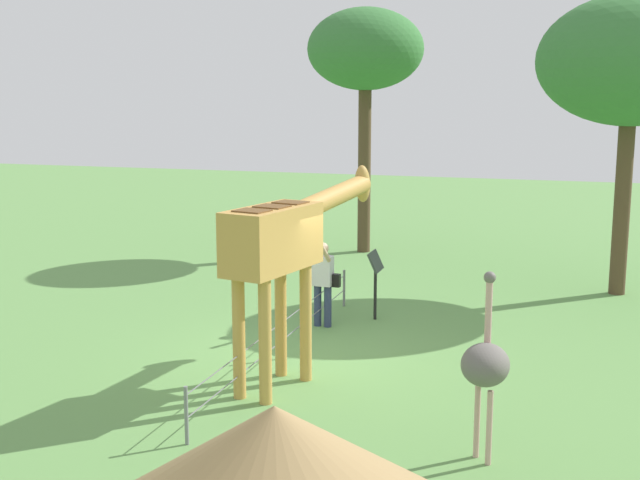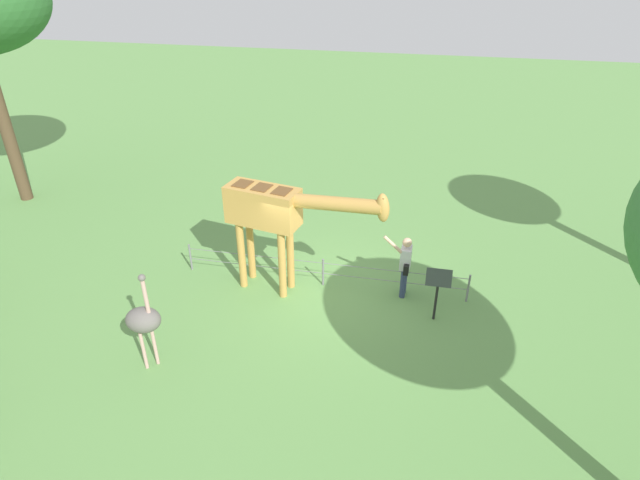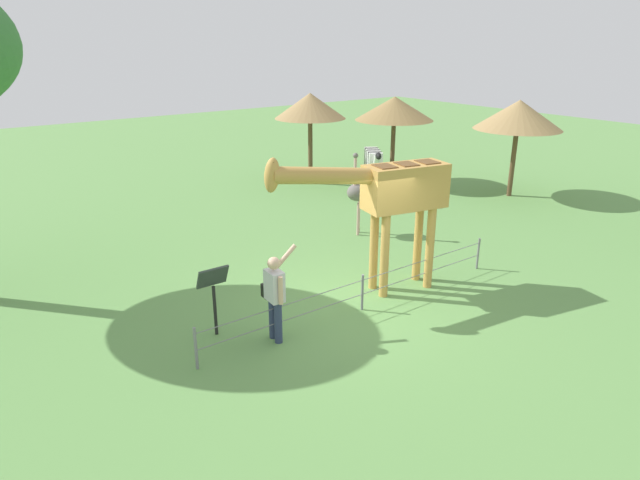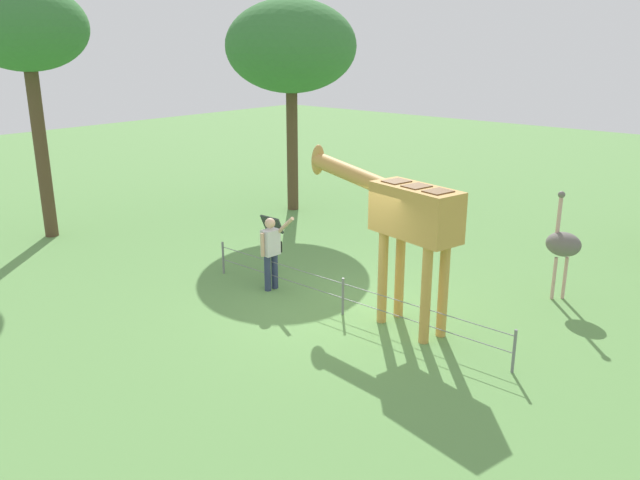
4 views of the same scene
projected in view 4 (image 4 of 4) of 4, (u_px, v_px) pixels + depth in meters
ground_plane at (351, 310)px, 12.68m from camera, size 60.00×60.00×0.00m
giraffe at (402, 214)px, 11.52m from camera, size 3.88×1.26×3.08m
visitor at (271, 249)px, 13.50m from camera, size 0.68×0.59×1.67m
ostrich at (563, 244)px, 12.91m from camera, size 0.70×0.56×2.25m
tree_east at (291, 47)px, 18.82m from camera, size 3.85×3.85×6.28m
tree_northeast at (26, 31)px, 15.93m from camera, size 3.06×3.06×6.47m
info_sign at (272, 232)px, 14.54m from camera, size 0.56×0.21×1.32m
wire_fence at (343, 295)px, 12.39m from camera, size 7.05×0.05×0.75m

